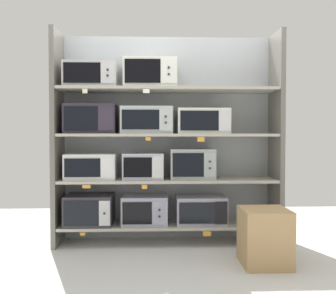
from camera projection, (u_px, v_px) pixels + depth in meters
The scene contains 28 objects.
ground at pixel (172, 278), 3.10m from camera, with size 6.31×6.00×0.02m, color silver.
back_panel at pixel (167, 138), 4.30m from camera, with size 2.51×0.04×2.28m, color #9EA3A8.
upright_left at pixel (57, 138), 4.02m from camera, with size 0.05×0.44×2.28m, color #68645B.
upright_right at pixel (276, 138), 4.11m from camera, with size 0.05×0.44×2.28m, color #68645B.
shelf_0 at pixel (168, 225), 4.09m from camera, with size 2.31×0.44×0.03m, color #ADA899.
microwave_0 at pixel (90, 209), 4.05m from camera, with size 0.50×0.44×0.32m.
microwave_1 at pixel (145, 210), 4.07m from camera, with size 0.49×0.39×0.31m.
microwave_2 at pixel (201, 210), 4.10m from camera, with size 0.54×0.37×0.30m.
price_tag_0 at pixel (83, 234), 3.84m from camera, with size 0.05×0.00×0.03m, color orange.
price_tag_1 at pixel (207, 234), 3.88m from camera, with size 0.08×0.00×0.05m, color orange.
shelf_1 at pixel (168, 180), 4.08m from camera, with size 2.31×0.44×0.03m, color #ADA899.
microwave_3 at pixel (91, 166), 4.04m from camera, with size 0.54×0.34×0.27m.
microwave_4 at pixel (143, 166), 4.06m from camera, with size 0.43×0.36×0.28m.
microwave_5 at pixel (192, 164), 4.08m from camera, with size 0.48×0.34×0.32m.
price_tag_2 at pixel (86, 187), 3.82m from camera, with size 0.08×0.00×0.03m, color orange.
price_tag_3 at pixel (144, 187), 3.84m from camera, with size 0.06×0.00×0.04m, color orange.
shelf_2 at pixel (168, 135), 4.06m from camera, with size 2.31×0.44×0.03m, color #ADA899.
microwave_6 at pixel (91, 119), 4.02m from camera, with size 0.54×0.35×0.31m.
microwave_7 at pixel (147, 120), 4.05m from camera, with size 0.55×0.36×0.29m.
microwave_8 at pixel (203, 121), 4.07m from camera, with size 0.55×0.35×0.27m.
price_tag_4 at pixel (148, 139), 3.83m from camera, with size 0.05×0.00×0.04m, color orange.
price_tag_5 at pixel (201, 139), 3.85m from camera, with size 0.07×0.00×0.05m, color orange.
shelf_3 at pixel (168, 90), 4.05m from camera, with size 2.31×0.44×0.03m, color #ADA899.
microwave_9 at pixel (91, 76), 4.01m from camera, with size 0.55×0.38×0.26m.
microwave_10 at pixel (150, 74), 4.03m from camera, with size 0.56×0.38×0.31m.
price_tag_6 at pixel (85, 91), 3.79m from camera, with size 0.05×0.00×0.05m, color beige.
price_tag_7 at pixel (146, 91), 3.82m from camera, with size 0.07×0.00×0.04m, color white.
shipping_carton at pixel (265, 237), 3.39m from camera, with size 0.42×0.42×0.51m, color tan.
Camera 1 is at (-0.15, -4.06, 1.16)m, focal length 40.27 mm.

